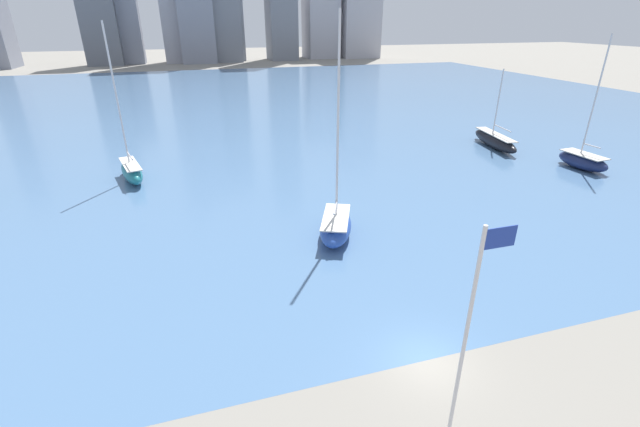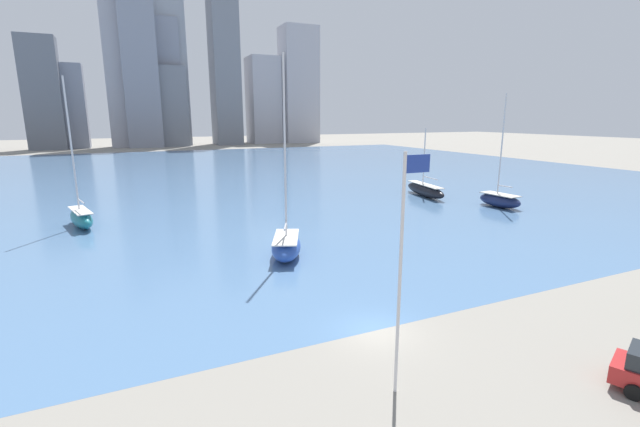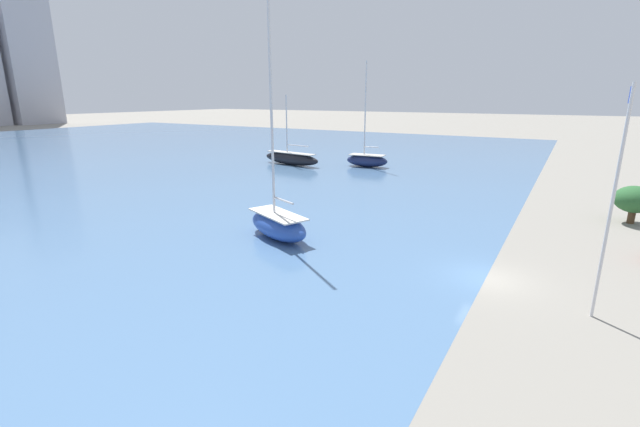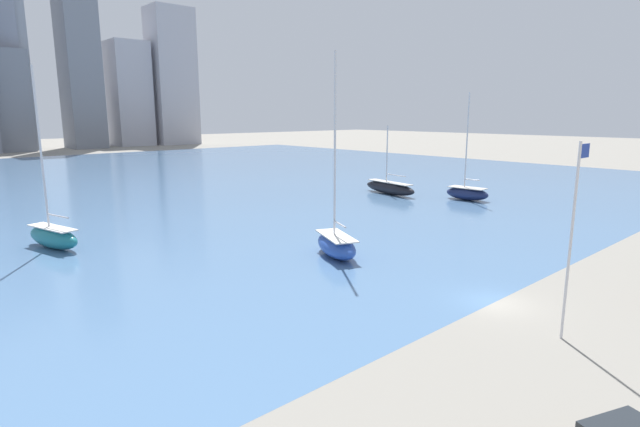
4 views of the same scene
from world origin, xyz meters
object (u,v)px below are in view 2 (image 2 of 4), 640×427
Objects in this scene: sailboat_black at (425,190)px; sailboat_navy at (500,200)px; sailboat_teal at (81,217)px; sailboat_blue at (286,245)px; flag_pole at (402,267)px.

sailboat_navy is (3.99, -10.37, 0.03)m from sailboat_black.
sailboat_teal is 50.19m from sailboat_navy.
sailboat_blue is 1.14× the size of sailboat_navy.
flag_pole is 19.60m from sailboat_blue.
sailboat_teal is (-45.05, 0.27, 0.15)m from sailboat_black.
sailboat_teal is at bearing 111.44° from flag_pole.
sailboat_blue reaches higher than sailboat_teal.
sailboat_teal is 0.95× the size of sailboat_blue.
sailboat_teal is at bearing -171.74° from sailboat_black.
sailboat_black is at bearing -14.90° from sailboat_teal.
sailboat_blue is at bearing -138.76° from sailboat_black.
sailboat_blue is 33.42m from sailboat_navy.
sailboat_teal is at bearing 163.63° from sailboat_navy.
sailboat_blue is (16.56, -18.51, -0.06)m from sailboat_teal.
sailboat_black is (30.33, 37.22, -4.64)m from flag_pole.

